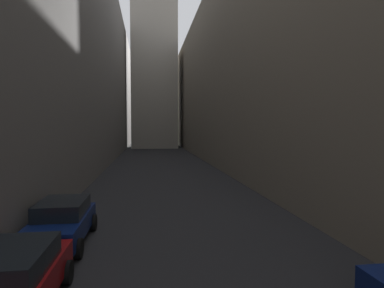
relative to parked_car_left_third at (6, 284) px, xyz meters
The scene contains 5 objects.
ground_plane 28.96m from the parked_car_left_third, 81.26° to the left, with size 264.00×264.00×0.00m, color #232326.
building_block_left 33.24m from the parked_car_left_third, 103.43° to the left, with size 12.42×108.00×23.00m, color slate.
building_block_right 36.15m from the parked_car_left_third, 61.19° to the left, with size 13.86×108.00×20.15m, color #756B5B.
parked_car_left_third is the anchor object (origin of this frame).
parked_car_left_far 4.55m from the parked_car_left_third, 90.00° to the left, with size 1.92×4.09×1.53m.
Camera 1 is at (-1.36, 12.17, 4.16)m, focal length 30.09 mm.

